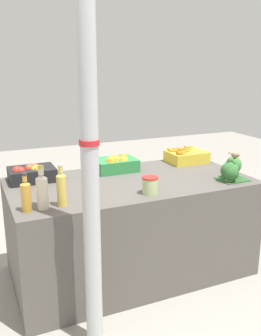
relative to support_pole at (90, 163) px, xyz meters
The scene contains 12 objects.
ground_plane 1.43m from the support_pole, 51.73° to the left, with size 10.00×10.00×0.00m, color gray.
market_table 1.15m from the support_pole, 51.73° to the left, with size 1.85×0.95×0.78m, color #56514C.
support_pole is the anchor object (origin of this frame).
apple_crate 1.04m from the support_pole, 99.45° to the left, with size 0.34×0.26×0.14m.
orange_crate 1.15m from the support_pole, 61.47° to the left, with size 0.34×0.26×0.14m.
carrot_crate 1.61m from the support_pole, 38.75° to the left, with size 0.34×0.26×0.14m.
broccoli_pile 1.34m from the support_pole, 16.93° to the left, with size 0.23×0.21×0.17m.
juice_bottle_amber 0.53m from the support_pole, 129.30° to the left, with size 0.06×0.06×0.24m.
juice_bottle_cloudy 0.48m from the support_pole, 118.62° to the left, with size 0.07×0.07×0.28m.
juice_bottle_golden 0.44m from the support_pole, 102.07° to the left, with size 0.06×0.06×0.28m.
pickle_jar 0.71m from the support_pole, 32.69° to the left, with size 0.11×0.11×0.12m.
sparrow_bird 1.33m from the support_pole, 15.81° to the left, with size 0.04×0.14×0.05m.
Camera 1 is at (-1.12, -2.53, 1.65)m, focal length 40.00 mm.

